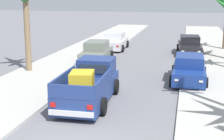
# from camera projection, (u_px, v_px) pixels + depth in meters

# --- Properties ---
(sidewalk_left) EXTENTS (4.72, 60.00, 0.12)m
(sidewalk_left) POSITION_uv_depth(u_px,v_px,m) (62.00, 66.00, 22.17)
(sidewalk_left) COLOR #B2AFA8
(sidewalk_left) RESTS_ON ground
(sidewalk_right) EXTENTS (4.72, 60.00, 0.12)m
(sidewalk_right) POSITION_uv_depth(u_px,v_px,m) (220.00, 74.00, 19.81)
(sidewalk_right) COLOR #B2AFA8
(sidewalk_right) RESTS_ON ground
(curb_left) EXTENTS (0.16, 60.00, 0.10)m
(curb_left) POSITION_uv_depth(u_px,v_px,m) (75.00, 66.00, 21.96)
(curb_left) COLOR silver
(curb_left) RESTS_ON ground
(curb_right) EXTENTS (0.16, 60.00, 0.10)m
(curb_right) POSITION_uv_depth(u_px,v_px,m) (204.00, 74.00, 20.03)
(curb_right) COLOR silver
(curb_right) RESTS_ON ground
(pickup_truck) EXTENTS (2.36, 5.28, 1.80)m
(pickup_truck) POSITION_uv_depth(u_px,v_px,m) (89.00, 85.00, 14.83)
(pickup_truck) COLOR navy
(pickup_truck) RESTS_ON ground
(car_left_near) EXTENTS (2.20, 4.33, 1.54)m
(car_left_near) POSITION_uv_depth(u_px,v_px,m) (190.00, 46.00, 26.53)
(car_left_near) COLOR black
(car_left_near) RESTS_ON ground
(car_left_mid) EXTENTS (2.21, 4.34, 1.54)m
(car_left_mid) POSITION_uv_depth(u_px,v_px,m) (97.00, 52.00, 23.59)
(car_left_mid) COLOR slate
(car_left_mid) RESTS_ON ground
(car_right_mid) EXTENTS (2.11, 4.30, 1.54)m
(car_right_mid) POSITION_uv_depth(u_px,v_px,m) (115.00, 42.00, 28.85)
(car_right_mid) COLOR silver
(car_right_mid) RESTS_ON ground
(car_left_far) EXTENTS (2.03, 4.26, 1.54)m
(car_left_far) POSITION_uv_depth(u_px,v_px,m) (189.00, 69.00, 18.26)
(car_left_far) COLOR navy
(car_left_far) RESTS_ON ground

